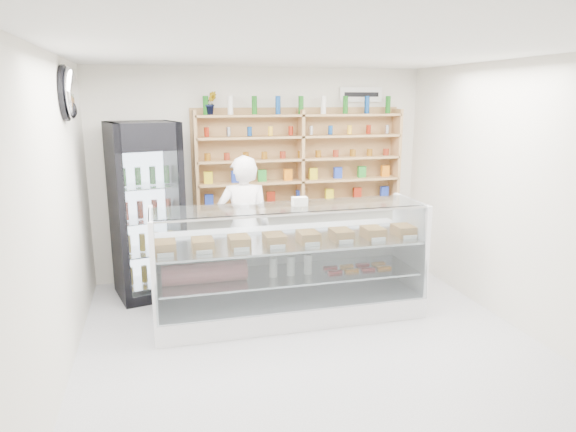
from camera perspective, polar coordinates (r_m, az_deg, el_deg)
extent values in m
plane|color=silver|center=(5.14, 3.20, -14.94)|extent=(5.00, 5.00, 0.00)
plane|color=white|center=(4.56, 3.66, 17.94)|extent=(5.00, 5.00, 0.00)
plane|color=silver|center=(7.03, -2.89, 4.76)|extent=(4.50, 0.00, 4.50)
plane|color=silver|center=(2.51, 21.66, -11.59)|extent=(4.50, 0.00, 4.50)
plane|color=silver|center=(4.51, -24.93, -1.11)|extent=(0.00, 5.00, 5.00)
plane|color=silver|center=(5.75, 25.30, 1.67)|extent=(0.00, 5.00, 5.00)
cube|color=white|center=(5.84, 0.16, -9.99)|extent=(2.94, 0.83, 0.25)
cube|color=white|center=(6.05, -0.78, -4.83)|extent=(2.94, 0.05, 0.62)
cube|color=silver|center=(5.71, 0.16, -6.50)|extent=(2.83, 0.73, 0.02)
cube|color=silver|center=(5.60, 0.16, -2.99)|extent=(2.88, 0.77, 0.02)
cube|color=silver|center=(5.26, 1.28, -5.24)|extent=(2.88, 0.12, 1.03)
cube|color=silver|center=(5.45, 0.29, 1.04)|extent=(2.88, 0.58, 0.01)
imported|color=white|center=(6.25, -4.89, -1.23)|extent=(0.70, 0.52, 1.75)
cube|color=black|center=(6.46, -15.46, 0.57)|extent=(0.92, 0.91, 2.13)
cube|color=#2E053D|center=(6.00, -16.82, 8.33)|extent=(0.74, 0.21, 0.30)
cube|color=silver|center=(6.14, -16.25, -1.05)|extent=(0.63, 0.16, 1.69)
cube|color=tan|center=(6.72, -10.19, 5.83)|extent=(0.04, 0.28, 1.33)
cube|color=tan|center=(6.97, 1.42, 6.28)|extent=(0.04, 0.28, 1.33)
cube|color=tan|center=(7.48, 11.85, 6.46)|extent=(0.04, 0.28, 1.33)
cube|color=tan|center=(7.06, 1.39, 1.52)|extent=(2.80, 0.28, 0.03)
cube|color=tan|center=(7.01, 1.40, 3.92)|extent=(2.80, 0.28, 0.03)
cube|color=tan|center=(6.97, 1.42, 6.36)|extent=(2.80, 0.28, 0.03)
cube|color=tan|center=(6.94, 1.43, 8.82)|extent=(2.80, 0.28, 0.03)
cube|color=tan|center=(6.93, 1.44, 11.13)|extent=(2.80, 0.28, 0.03)
imported|color=#1E6626|center=(6.69, -8.60, 12.31)|extent=(0.17, 0.15, 0.29)
ellipsoid|color=silver|center=(5.57, -23.01, 12.46)|extent=(0.15, 0.50, 0.50)
cube|color=white|center=(7.34, 8.12, 13.22)|extent=(0.62, 0.03, 0.20)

